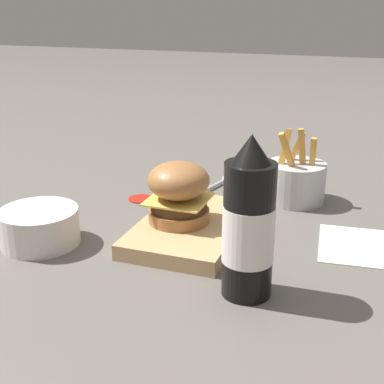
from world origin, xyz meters
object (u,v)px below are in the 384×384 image
at_px(side_bowl, 39,226).
at_px(spoon, 225,180).
at_px(serving_board, 192,228).
at_px(burger, 179,192).
at_px(fries_basket, 296,181).
at_px(ketchup_bottle, 249,226).

distance_m(side_bowl, spoon, 0.43).
bearing_deg(spoon, serving_board, -160.55).
relative_size(burger, fries_basket, 0.70).
distance_m(burger, spoon, 0.29).
height_order(serving_board, burger, burger).
xyz_separation_m(fries_basket, spoon, (-0.06, -0.16, -0.03)).
distance_m(serving_board, ketchup_bottle, 0.22).
distance_m(fries_basket, side_bowl, 0.48).
xyz_separation_m(serving_board, spoon, (-0.27, -0.02, -0.01)).
distance_m(fries_basket, spoon, 0.17).
xyz_separation_m(ketchup_bottle, fries_basket, (-0.36, 0.00, -0.06)).
bearing_deg(ketchup_bottle, serving_board, -139.04).
xyz_separation_m(burger, spoon, (-0.28, -0.00, -0.07)).
bearing_deg(burger, side_bowl, -61.89).
bearing_deg(side_bowl, serving_board, 117.44).
bearing_deg(fries_basket, serving_board, -31.67).
bearing_deg(burger, spoon, -179.42).
xyz_separation_m(burger, side_bowl, (0.10, -0.20, -0.05)).
height_order(serving_board, fries_basket, fries_basket).
bearing_deg(spoon, side_bowl, 167.94).
xyz_separation_m(serving_board, ketchup_bottle, (0.15, 0.13, 0.08)).
relative_size(ketchup_bottle, side_bowl, 1.74).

